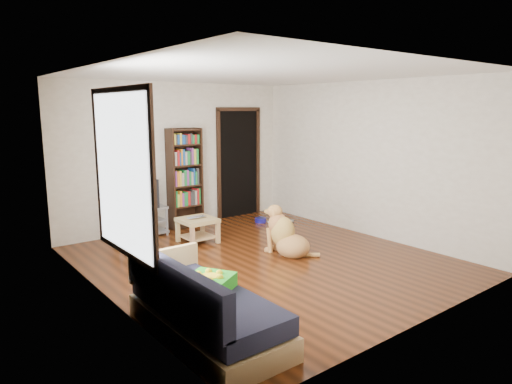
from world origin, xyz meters
TOP-DOWN VIEW (x-y plane):
  - ground at (0.00, 0.00)m, footprint 5.00×5.00m
  - ceiling at (0.00, 0.00)m, footprint 5.00×5.00m
  - wall_back at (0.00, 2.50)m, footprint 4.50×0.00m
  - wall_front at (0.00, -2.50)m, footprint 4.50×0.00m
  - wall_left at (-2.25, 0.00)m, footprint 0.00×5.00m
  - wall_right at (2.25, 0.00)m, footprint 0.00×5.00m
  - green_cushion at (-1.75, -1.32)m, footprint 0.57×0.57m
  - laptop at (-0.30, 1.31)m, footprint 0.33×0.21m
  - dog_bowl at (1.34, 1.77)m, footprint 0.22×0.22m
  - grey_rag at (1.64, 1.52)m, footprint 0.45×0.39m
  - window at (-2.23, -0.50)m, footprint 0.03×1.46m
  - doorway at (1.35, 2.48)m, footprint 1.03×0.05m
  - tv_stand at (-0.90, 2.25)m, footprint 0.90×0.45m
  - crt_tv at (-0.90, 2.27)m, footprint 0.55×0.52m
  - bookshelf at (0.05, 2.34)m, footprint 0.60×0.30m
  - sofa at (-1.87, -1.38)m, footprint 0.80×1.80m
  - coffee_table at (-0.30, 1.34)m, footprint 0.55×0.55m
  - dog at (0.42, 0.01)m, footprint 0.58×0.85m

SIDE VIEW (x-z plane):
  - ground at x=0.00m, z-range 0.00..0.00m
  - grey_rag at x=1.64m, z-range 0.00..0.03m
  - dog_bowl at x=1.34m, z-range 0.00..0.08m
  - sofa at x=-1.87m, z-range -0.14..0.66m
  - tv_stand at x=-0.90m, z-range 0.02..0.52m
  - dog at x=0.42m, z-range -0.10..0.65m
  - coffee_table at x=-0.30m, z-range 0.08..0.48m
  - laptop at x=-0.30m, z-range 0.40..0.43m
  - green_cushion at x=-1.75m, z-range 0.42..0.56m
  - crt_tv at x=-0.90m, z-range 0.45..1.03m
  - bookshelf at x=0.05m, z-range 0.10..1.90m
  - doorway at x=1.35m, z-range 0.03..2.21m
  - wall_back at x=0.00m, z-range -0.95..3.55m
  - wall_front at x=0.00m, z-range -0.95..3.55m
  - wall_left at x=-2.25m, z-range -1.20..3.80m
  - wall_right at x=2.25m, z-range -1.20..3.80m
  - window at x=-2.23m, z-range 0.65..2.35m
  - ceiling at x=0.00m, z-range 2.60..2.60m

